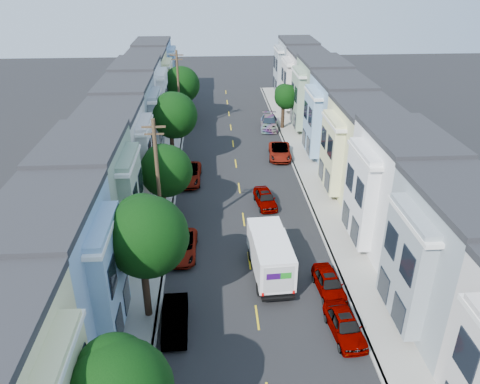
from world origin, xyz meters
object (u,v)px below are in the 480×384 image
Objects in this scene: tree_e at (181,85)px; lead_sedan at (265,198)px; tree_b at (146,237)px; utility_pole_far at (179,93)px; utility_pole_near at (159,187)px; tree_c at (165,171)px; tree_far_r at (286,97)px; parked_left_d at (188,174)px; parked_right_c at (280,152)px; tree_d at (173,116)px; parked_left_c at (182,247)px; fedex_truck at (270,254)px; parked_right_b at (329,283)px; parked_right_a at (345,325)px; parked_right_d at (269,123)px; parked_left_b at (175,319)px.

tree_e reaches higher than lead_sedan.
tree_b is 0.80× the size of utility_pole_far.
lead_sedan is at bearing 37.53° from utility_pole_near.
tree_c is 26.00m from tree_far_r.
parked_left_d is at bearing -127.72° from tree_far_r.
utility_pole_far is 1.97× the size of parked_right_c.
tree_d is 17.49m from parked_left_c.
fedex_truck is (7.57, -34.21, -3.38)m from tree_e.
tree_e reaches higher than parked_right_b.
utility_pole_far is 37.70m from parked_right_a.
lead_sedan is at bearing -66.83° from utility_pole_far.
tree_e is 30.50m from utility_pole_near.
utility_pole_far is at bearing 96.95° from parked_left_d.
utility_pole_near is 12.74m from parked_left_d.
utility_pole_far reaches higher than parked_right_c.
parked_right_c is 9.94m from parked_right_d.
tree_far_r is 1.34× the size of parked_right_a.
utility_pole_near is at bearing 148.51° from parked_right_b.
tree_c is 13.88m from parked_left_b.
parked_right_d is at bearing 58.86° from parked_left_d.
parked_right_a is at bearing -84.16° from parked_right_d.
tree_e is 35.20m from fedex_truck.
lead_sedan is (8.37, 6.43, -4.47)m from utility_pole_near.
lead_sedan is 0.81× the size of parked_right_d.
parked_right_d reaches higher than lead_sedan.
tree_d is 1.26× the size of fedex_truck.
parked_left_c is (1.40, -16.76, -4.80)m from tree_d.
utility_pole_far reaches higher than parked_right_b.
utility_pole_near is 1.97× the size of parked_right_c.
parked_right_a is (11.20, -35.72, -4.46)m from utility_pole_far.
parked_right_c is at bearing 68.84° from lead_sedan.
utility_pole_far reaches higher than tree_d.
tree_c is at bearing 132.71° from parked_right_b.
lead_sedan is 10.08m from parked_left_c.
lead_sedan is at bearing -103.11° from tree_far_r.
utility_pole_near is 26.00m from utility_pole_far.
lead_sedan is 11.29m from parked_right_c.
parked_right_c is (11.20, -13.14, -4.34)m from tree_e.
parked_right_b is 33.12m from parked_right_d.
utility_pole_near is 1.61× the size of fedex_truck.
parked_left_c is at bearing -31.29° from utility_pole_near.
tree_far_r is 0.57× the size of utility_pole_far.
parked_right_a is at bearing -64.31° from parked_left_d.
tree_e is at bearing 90.54° from parked_left_b.
lead_sedan is (8.38, -9.47, -4.78)m from tree_d.
tree_c is 1.54× the size of lead_sedan.
utility_pole_far is 21.75m from lead_sedan.
lead_sedan is at bearing 58.81° from tree_b.
utility_pole_near reaches higher than parked_left_b.
utility_pole_near is at bearing 150.02° from parked_left_c.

